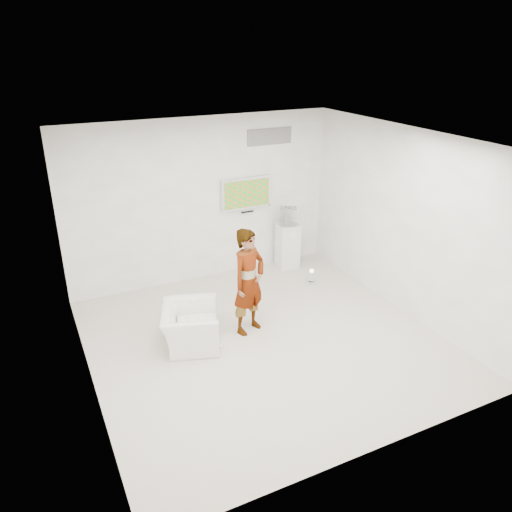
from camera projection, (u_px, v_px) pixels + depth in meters
name	position (u px, v px, depth m)	size (l,w,h in m)	color
room	(265.00, 249.00, 6.96)	(5.01, 5.01, 3.00)	beige
tv	(246.00, 193.00, 9.30)	(1.00, 0.08, 0.60)	silver
logo_decal	(270.00, 137.00, 9.13)	(0.90, 0.02, 0.30)	slate
person	(249.00, 282.00, 7.51)	(0.61, 0.40, 1.68)	white
armchair	(191.00, 326.00, 7.36)	(0.93, 0.81, 0.60)	white
pedestal	(287.00, 245.00, 9.85)	(0.44, 0.44, 0.90)	silver
floor_uplight	(311.00, 277.00, 9.25)	(0.18, 0.18, 0.28)	silver
vitrine	(288.00, 216.00, 9.61)	(0.32, 0.32, 0.32)	silver
console	(288.00, 218.00, 9.63)	(0.05, 0.17, 0.23)	silver
wii_remote	(252.00, 233.00, 7.50)	(0.04, 0.15, 0.04)	silver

